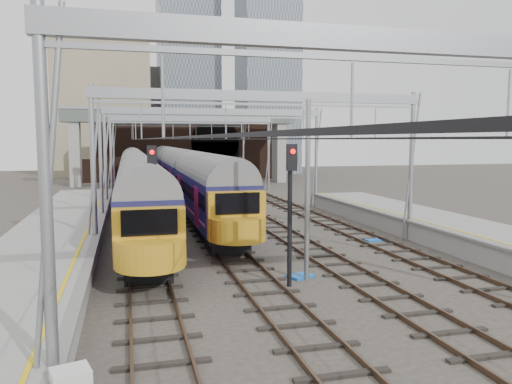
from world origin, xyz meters
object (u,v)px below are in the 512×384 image
object	(u,v)px
train_main	(173,169)
signal_near_centre	(290,199)
signal_near_left	(153,195)
train_second	(136,179)

from	to	relation	value
train_main	signal_near_centre	distance (m)	35.40
signal_near_left	train_main	bearing A→B (deg)	88.36
signal_near_left	signal_near_centre	xyz separation A→B (m)	(4.81, -3.00, 0.04)
signal_near_left	train_second	bearing A→B (deg)	95.70
signal_near_left	signal_near_centre	bearing A→B (deg)	-26.95
train_second	signal_near_centre	size ratio (longest dim) A/B	8.54
train_second	train_main	bearing A→B (deg)	72.17
train_main	train_second	xyz separation A→B (m)	(-4.00, -12.44, -0.05)
train_second	signal_near_left	size ratio (longest dim) A/B	8.65
train_main	train_second	distance (m)	13.07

